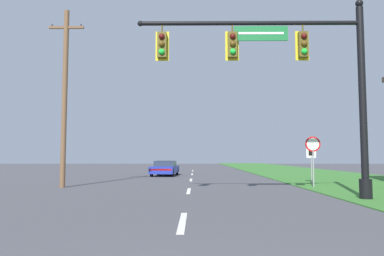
# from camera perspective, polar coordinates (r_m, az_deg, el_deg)

# --- Properties ---
(grass_verge_right) EXTENTS (10.00, 110.00, 0.04)m
(grass_verge_right) POSITION_cam_1_polar(r_m,az_deg,el_deg) (34.50, 17.86, -6.71)
(grass_verge_right) COLOR #38752D
(grass_verge_right) RESTS_ON ground
(road_center_line) EXTENTS (0.16, 34.80, 0.01)m
(road_center_line) POSITION_cam_1_polar(r_m,az_deg,el_deg) (24.97, -0.16, -7.91)
(road_center_line) COLOR silver
(road_center_line) RESTS_ON ground
(signal_mast) EXTENTS (8.47, 0.47, 7.33)m
(signal_mast) POSITION_cam_1_polar(r_m,az_deg,el_deg) (14.39, 16.02, 7.79)
(signal_mast) COLOR black
(signal_mast) RESTS_ON grass_verge_right
(car_ahead) EXTENTS (2.13, 4.58, 1.19)m
(car_ahead) POSITION_cam_1_polar(r_m,az_deg,el_deg) (30.61, -4.13, -6.13)
(car_ahead) COLOR black
(car_ahead) RESTS_ON ground
(stop_sign) EXTENTS (0.76, 0.07, 2.50)m
(stop_sign) POSITION_cam_1_polar(r_m,az_deg,el_deg) (19.61, 17.95, -3.23)
(stop_sign) COLOR gray
(stop_sign) RESTS_ON grass_verge_right
(route_sign_post) EXTENTS (0.55, 0.06, 2.03)m
(route_sign_post) POSITION_cam_1_polar(r_m,az_deg,el_deg) (22.71, 17.71, -4.21)
(route_sign_post) COLOR gray
(route_sign_post) RESTS_ON grass_verge_right
(utility_pole_near) EXTENTS (1.80, 0.26, 9.09)m
(utility_pole_near) POSITION_cam_1_polar(r_m,az_deg,el_deg) (20.18, -18.83, 4.87)
(utility_pole_near) COLOR brown
(utility_pole_near) RESTS_ON ground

